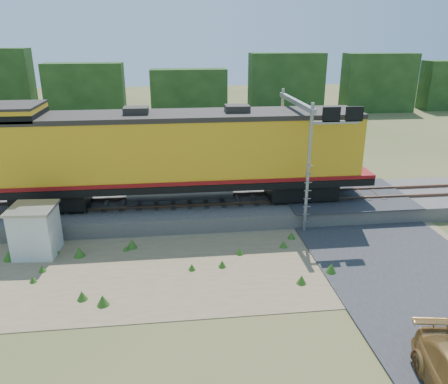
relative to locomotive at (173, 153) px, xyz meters
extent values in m
plane|color=#475123|center=(2.59, -6.00, -3.59)|extent=(140.00, 140.00, 0.00)
cube|color=slate|center=(2.59, 0.00, -3.19)|extent=(70.00, 5.00, 0.80)
cube|color=brown|center=(2.59, -0.72, -2.71)|extent=(70.00, 0.10, 0.16)
cube|color=brown|center=(2.59, 0.72, -2.71)|extent=(70.00, 0.10, 0.16)
cube|color=#8C7754|center=(0.59, -5.50, -3.57)|extent=(26.00, 8.00, 0.03)
cube|color=#38383A|center=(9.59, 0.00, -2.76)|extent=(7.00, 5.20, 0.06)
cube|color=#38383A|center=(9.59, 16.00, -3.55)|extent=(7.00, 24.00, 0.08)
cube|color=#193513|center=(2.59, 32.00, -0.34)|extent=(36.00, 3.00, 6.50)
cube|color=black|center=(-6.40, 0.00, -2.16)|extent=(3.71, 2.37, 0.93)
cube|color=black|center=(7.01, 0.00, -2.16)|extent=(3.71, 2.37, 0.93)
cube|color=black|center=(0.30, 0.00, -1.51)|extent=(20.63, 3.09, 0.37)
cylinder|color=gray|center=(0.30, 0.00, -2.01)|extent=(5.67, 1.24, 1.24)
cube|color=gold|center=(0.30, 0.00, 0.27)|extent=(19.08, 2.99, 3.20)
cube|color=maroon|center=(0.30, 0.00, -1.20)|extent=(20.63, 3.15, 0.19)
cube|color=#28231E|center=(0.30, 0.00, 2.00)|extent=(19.08, 3.04, 0.25)
cube|color=gold|center=(-7.75, 0.00, 2.23)|extent=(2.68, 2.99, 0.72)
cube|color=#28231E|center=(-7.75, 0.00, 2.63)|extent=(2.68, 3.04, 0.12)
cube|color=black|center=(-7.75, 0.00, 2.18)|extent=(2.73, 3.04, 0.36)
cube|color=#28231E|center=(-1.76, 0.00, 2.23)|extent=(1.24, 1.03, 0.46)
cube|color=#28231E|center=(3.40, 0.00, 2.23)|extent=(1.24, 1.03, 0.46)
cube|color=silver|center=(-6.30, -3.70, -2.48)|extent=(1.87, 1.87, 2.22)
cube|color=gray|center=(-6.30, -3.70, -1.33)|extent=(2.05, 2.05, 0.11)
cylinder|color=gray|center=(6.50, -2.80, -0.32)|extent=(0.17, 0.17, 6.53)
cylinder|color=gray|center=(6.50, 2.80, -0.32)|extent=(0.17, 0.17, 6.53)
cube|color=gray|center=(6.50, 0.00, 2.57)|extent=(0.23, 6.20, 0.23)
cube|color=gray|center=(7.62, -2.80, 2.01)|extent=(2.42, 0.14, 0.14)
cube|color=black|center=(7.43, -2.80, 2.38)|extent=(0.84, 0.14, 0.70)
cube|color=black|center=(8.55, -2.80, 2.38)|extent=(0.84, 0.14, 0.70)
camera|label=1|loc=(0.07, -22.44, 5.93)|focal=35.00mm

